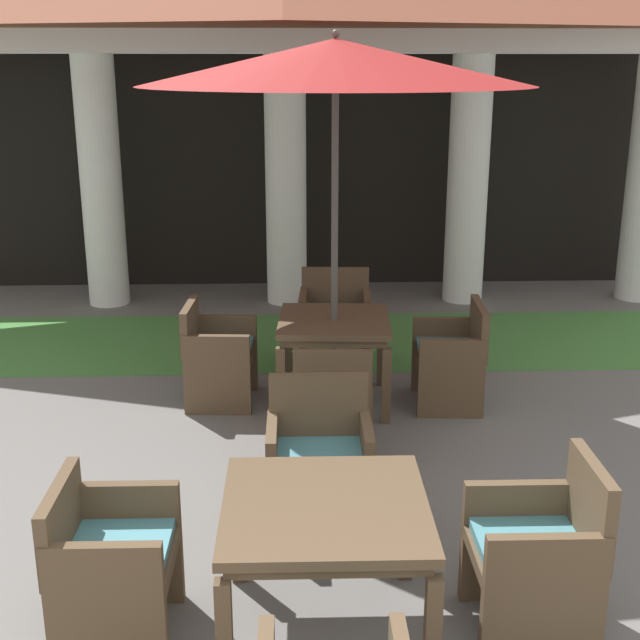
% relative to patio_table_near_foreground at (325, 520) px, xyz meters
% --- Properties ---
extents(background_pavilion, '(9.34, 3.02, 4.09)m').
position_rel_patio_table_near_foreground_xyz_m(background_pavilion, '(-0.19, 6.02, 2.54)').
color(background_pavilion, white).
rests_on(background_pavilion, ground).
extents(lawn_strip, '(11.14, 1.82, 0.01)m').
position_rel_patio_table_near_foreground_xyz_m(lawn_strip, '(-0.19, 4.45, -0.61)').
color(lawn_strip, '#47843D').
rests_on(lawn_strip, ground).
extents(patio_table_near_foreground, '(0.97, 0.97, 0.70)m').
position_rel_patio_table_near_foreground_xyz_m(patio_table_near_foreground, '(0.00, 0.00, 0.00)').
color(patio_table_near_foreground, brown).
rests_on(patio_table_near_foreground, ground).
extents(patio_chair_near_foreground_north, '(0.61, 0.50, 0.88)m').
position_rel_patio_table_near_foreground_xyz_m(patio_chair_near_foreground_north, '(0.01, 1.02, -0.20)').
color(patio_chair_near_foreground_north, brown).
rests_on(patio_chair_near_foreground_north, ground).
extents(patio_chair_near_foreground_west, '(0.54, 0.62, 0.81)m').
position_rel_patio_table_near_foreground_xyz_m(patio_chair_near_foreground_west, '(-1.01, 0.01, -0.21)').
color(patio_chair_near_foreground_west, brown).
rests_on(patio_chair_near_foreground_west, ground).
extents(patio_chair_near_foreground_east, '(0.58, 0.56, 0.89)m').
position_rel_patio_table_near_foreground_xyz_m(patio_chair_near_foreground_east, '(1.02, -0.01, -0.20)').
color(patio_chair_near_foreground_east, brown).
rests_on(patio_chair_near_foreground_east, ground).
extents(patio_table_mid_right, '(0.92, 0.92, 0.71)m').
position_rel_patio_table_near_foreground_xyz_m(patio_table_mid_right, '(0.19, 2.89, 0.00)').
color(patio_table_mid_right, brown).
rests_on(patio_table_mid_right, ground).
extents(patio_umbrella_mid_right, '(2.90, 2.90, 2.88)m').
position_rel_patio_table_near_foreground_xyz_m(patio_umbrella_mid_right, '(0.19, 2.89, 2.02)').
color(patio_umbrella_mid_right, '#2D2D2D').
rests_on(patio_umbrella_mid_right, ground).
extents(patio_chair_mid_right_east, '(0.56, 0.66, 0.84)m').
position_rel_patio_table_near_foreground_xyz_m(patio_chair_mid_right_east, '(1.13, 2.83, -0.21)').
color(patio_chair_mid_right_east, brown).
rests_on(patio_chair_mid_right_east, ground).
extents(patio_chair_mid_right_north, '(0.67, 0.57, 0.85)m').
position_rel_patio_table_near_foreground_xyz_m(patio_chair_mid_right_north, '(0.25, 3.83, -0.19)').
color(patio_chair_mid_right_north, brown).
rests_on(patio_chair_mid_right_north, ground).
extents(patio_chair_mid_right_west, '(0.57, 0.62, 0.82)m').
position_rel_patio_table_near_foreground_xyz_m(patio_chair_mid_right_west, '(-0.75, 2.95, -0.21)').
color(patio_chair_mid_right_west, brown).
rests_on(patio_chair_mid_right_west, ground).
extents(patio_chair_mid_right_south, '(0.57, 0.61, 0.85)m').
position_rel_patio_table_near_foreground_xyz_m(patio_chair_mid_right_south, '(0.13, 1.95, -0.23)').
color(patio_chair_mid_right_south, brown).
rests_on(patio_chair_mid_right_south, ground).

